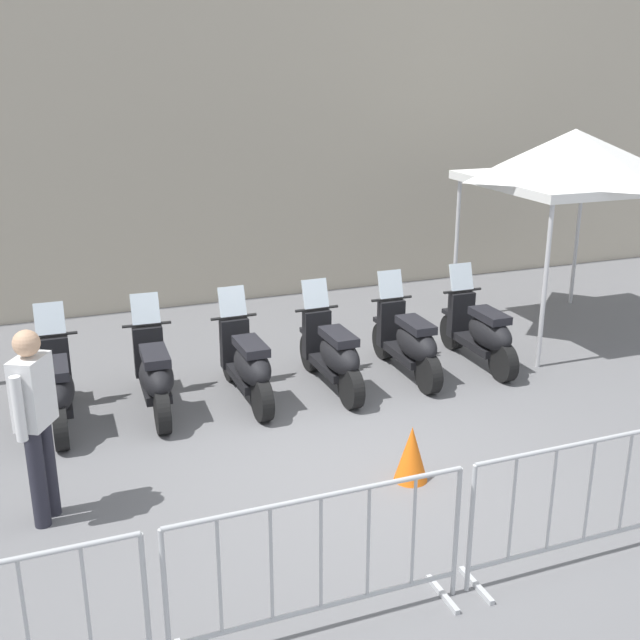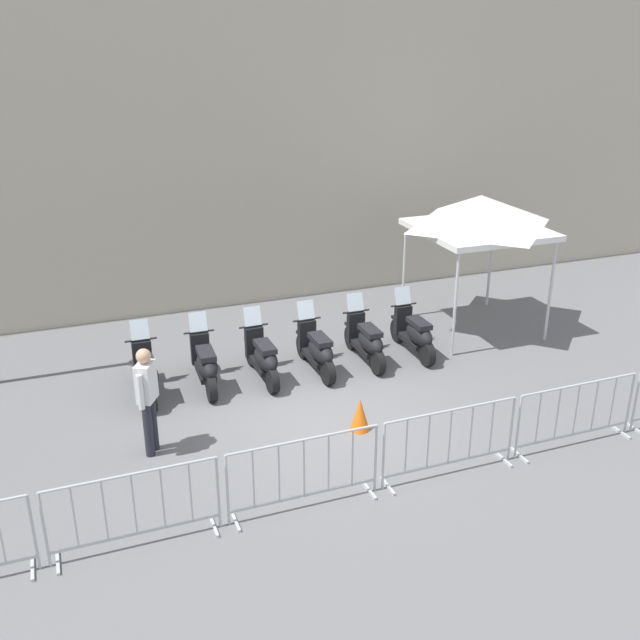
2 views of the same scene
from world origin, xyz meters
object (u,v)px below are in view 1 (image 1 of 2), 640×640
object	(u,v)px
motorcycle_2	(247,365)
traffic_cone	(412,454)
motorcycle_3	(333,355)
barrier_segment_2	(321,565)
motorcycle_0	(57,388)
barrier_segment_3	(588,502)
motorcycle_5	(481,333)
motorcycle_4	(409,343)
motorcycle_1	(155,375)
canopy_tent	(573,158)
officer_near_row_end	(36,416)

from	to	relation	value
motorcycle_2	traffic_cone	bearing A→B (deg)	-67.03
motorcycle_3	barrier_segment_2	world-z (taller)	motorcycle_3
motorcycle_2	traffic_cone	size ratio (longest dim) A/B	3.13
barrier_segment_2	motorcycle_0	bearing A→B (deg)	111.29
motorcycle_2	barrier_segment_3	bearing A→B (deg)	-66.63
motorcycle_0	motorcycle_2	bearing A→B (deg)	-1.84
barrier_segment_2	traffic_cone	xyz separation A→B (m)	(1.51, 1.62, -0.25)
motorcycle_3	barrier_segment_3	bearing A→B (deg)	-80.67
motorcycle_3	motorcycle_5	world-z (taller)	same
motorcycle_4	motorcycle_0	bearing A→B (deg)	179.50
motorcycle_0	motorcycle_3	xyz separation A→B (m)	(3.13, -0.10, 0.00)
motorcycle_2	barrier_segment_3	size ratio (longest dim) A/B	0.81
motorcycle_1	canopy_tent	size ratio (longest dim) A/B	0.59
motorcycle_4	officer_near_row_end	size ratio (longest dim) A/B	0.99
officer_near_row_end	traffic_cone	distance (m)	3.35
barrier_segment_3	barrier_segment_2	bearing A→B (deg)	-179.34
motorcycle_2	barrier_segment_2	size ratio (longest dim) A/B	0.81
motorcycle_0	motorcycle_4	bearing A→B (deg)	-0.50
motorcycle_4	barrier_segment_2	size ratio (longest dim) A/B	0.81
motorcycle_0	traffic_cone	xyz separation A→B (m)	(3.05, -2.34, -0.18)
motorcycle_0	motorcycle_1	size ratio (longest dim) A/B	1.00
motorcycle_1	barrier_segment_3	world-z (taller)	motorcycle_1
motorcycle_0	officer_near_row_end	bearing A→B (deg)	-95.84
canopy_tent	motorcycle_0	bearing A→B (deg)	-173.63
motorcycle_3	traffic_cone	size ratio (longest dim) A/B	3.13
motorcycle_3	barrier_segment_2	distance (m)	4.17
canopy_tent	barrier_segment_3	bearing A→B (deg)	-124.59
motorcycle_2	barrier_segment_2	bearing A→B (deg)	-97.95
motorcycle_2	traffic_cone	xyz separation A→B (m)	(0.96, -2.27, -0.18)
motorcycle_3	motorcycle_2	bearing A→B (deg)	178.00
motorcycle_1	officer_near_row_end	xyz separation A→B (m)	(-1.23, -1.86, 0.53)
motorcycle_2	motorcycle_1	bearing A→B (deg)	176.07
officer_near_row_end	motorcycle_2	bearing A→B (deg)	38.15
motorcycle_0	barrier_segment_2	bearing A→B (deg)	-68.71
motorcycle_2	motorcycle_5	xyz separation A→B (m)	(3.12, 0.04, 0.00)
barrier_segment_2	motorcycle_2	bearing A→B (deg)	82.05
motorcycle_0	motorcycle_2	xyz separation A→B (m)	(2.09, -0.07, 0.00)
motorcycle_3	traffic_cone	distance (m)	2.25
motorcycle_2	motorcycle_4	world-z (taller)	same
motorcycle_1	officer_near_row_end	size ratio (longest dim) A/B	1.00
motorcycle_5	motorcycle_3	bearing A→B (deg)	-177.98
motorcycle_3	motorcycle_4	bearing A→B (deg)	3.68
barrier_segment_2	officer_near_row_end	bearing A→B (deg)	129.48
barrier_segment_2	motorcycle_5	bearing A→B (deg)	46.99
motorcycle_3	barrier_segment_3	world-z (taller)	motorcycle_3
motorcycle_5	motorcycle_2	bearing A→B (deg)	-179.32
motorcycle_0	canopy_tent	distance (m)	7.35
motorcycle_0	barrier_segment_2	xyz separation A→B (m)	(1.54, -3.96, 0.07)
motorcycle_1	barrier_segment_2	size ratio (longest dim) A/B	0.81
motorcycle_1	barrier_segment_2	world-z (taller)	motorcycle_1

